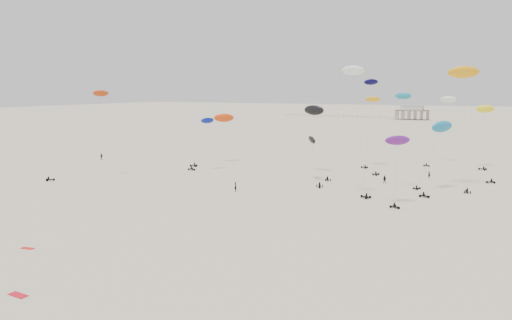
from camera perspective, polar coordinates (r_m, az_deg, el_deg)
The scene contains 23 objects.
ground_plane at distance 203.10m, azimuth 13.88°, elevation 2.09°, with size 900.00×900.00×0.00m, color beige.
pavilion_main at distance 351.92m, azimuth 17.41°, elevation 5.12°, with size 21.00×13.00×9.80m.
pier_fence at distance 363.35m, azimuth 9.23°, elevation 4.92°, with size 80.20×0.20×1.50m.
rig_0 at distance 111.25m, azimuth 6.65°, elevation 0.86°, with size 7.58×11.47×11.96m.
rig_1 at distance 121.97m, azimuth -19.22°, elevation 3.95°, with size 9.61×13.09×21.95m.
rig_2 at distance 134.60m, azimuth 12.94°, elevation 4.59°, with size 4.05×5.87×18.82m.
rig_4 at distance 132.12m, azimuth 13.17°, elevation 6.02°, with size 8.33×17.05×25.67m.
rig_5 at distance 91.87m, azimuth 15.81°, elevation 0.79°, with size 4.90×6.73×12.68m.
rig_6 at distance 103.64m, azimuth 17.50°, elevation 2.10°, with size 8.82×9.05×20.38m.
rig_7 at distance 122.71m, azimuth 6.83°, elevation 4.75°, with size 10.95×12.81×18.39m.
rig_8 at distance 96.93m, azimuth 11.38°, elevation 6.45°, with size 7.01×3.86×25.18m.
rig_9 at distance 143.42m, azimuth 24.69°, elevation 4.05°, with size 5.00×8.46×16.53m.
rig_10 at distance 127.39m, azimuth -6.26°, elevation 2.39°, with size 6.08×5.25×13.58m.
rig_12 at distance 139.91m, azimuth -4.15°, elevation 4.12°, with size 7.09×14.46×15.82m.
rig_13 at distance 148.80m, azimuth 20.78°, elevation 5.41°, with size 6.86×13.00×20.01m.
rig_14 at distance 112.75m, azimuth 22.66°, elevation 8.19°, with size 7.08×10.59×25.63m.
rig_15 at distance 108.51m, azimuth 20.27°, elevation 3.03°, with size 7.43×6.34×14.38m.
spectator_0 at distance 101.37m, azimuth -2.34°, elevation -3.60°, with size 0.82×0.56×2.26m, color black.
spectator_1 at distance 113.27m, azimuth 14.47°, elevation -2.61°, with size 1.01×0.59×2.06m, color black.
spectator_2 at distance 152.53m, azimuth -17.24°, elevation 0.01°, with size 1.33×0.72×2.26m, color black.
spectator_3 at distance 123.02m, azimuth 19.16°, elevation -1.96°, with size 0.69×0.47×1.90m, color black.
grounded_kite_a at distance 57.33m, azimuth -25.54°, elevation -13.79°, with size 2.20×0.90×0.08m, color red.
grounded_kite_b at distance 72.40m, azimuth -24.66°, elevation -9.18°, with size 1.80×0.70×0.07m, color red.
Camera 1 is at (41.39, 2.24, 20.66)m, focal length 35.00 mm.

